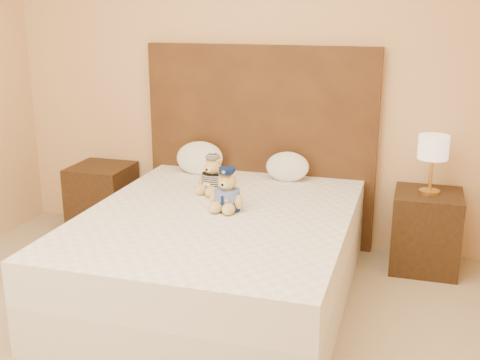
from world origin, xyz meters
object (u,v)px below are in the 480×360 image
at_px(nightstand_left, 103,199).
at_px(nightstand_right, 426,231).
at_px(pillow_left, 200,156).
at_px(pillow_right, 287,165).
at_px(teddy_police, 227,189).
at_px(teddy_prisoner, 213,175).
at_px(bed, 218,254).
at_px(lamp, 433,150).

xyz_separation_m(nightstand_left, nightstand_right, (2.50, 0.00, 0.00)).
distance_m(pillow_left, pillow_right, 0.68).
bearing_deg(nightstand_right, teddy_police, -148.83).
relative_size(teddy_police, teddy_prisoner, 1.05).
distance_m(bed, pillow_left, 1.01).
distance_m(lamp, teddy_police, 1.42).
distance_m(nightstand_right, lamp, 0.57).
bearing_deg(nightstand_right, lamp, 180.00).
distance_m(lamp, pillow_left, 1.68).
bearing_deg(bed, nightstand_left, 147.38).
distance_m(bed, nightstand_left, 1.48).
bearing_deg(nightstand_left, nightstand_right, 0.00).
bearing_deg(lamp, pillow_right, 178.27).
bearing_deg(lamp, pillow_left, 178.97).
height_order(nightstand_left, lamp, lamp).
bearing_deg(teddy_prisoner, teddy_police, -39.25).
xyz_separation_m(teddy_prisoner, pillow_left, (-0.26, 0.45, 0.00)).
relative_size(teddy_police, pillow_right, 0.86).
xyz_separation_m(nightstand_right, pillow_left, (-1.67, 0.03, 0.40)).
bearing_deg(pillow_left, teddy_prisoner, -59.62).
relative_size(teddy_prisoner, pillow_right, 0.81).
relative_size(teddy_police, pillow_left, 0.74).
xyz_separation_m(teddy_police, teddy_prisoner, (-0.20, 0.31, -0.01)).
relative_size(teddy_prisoner, pillow_left, 0.70).
relative_size(bed, pillow_right, 6.33).
relative_size(nightstand_left, teddy_prisoner, 2.14).
height_order(nightstand_left, pillow_right, pillow_right).
bearing_deg(teddy_police, nightstand_left, 157.73).
distance_m(nightstand_right, teddy_police, 1.47).
xyz_separation_m(teddy_prisoner, pillow_right, (0.41, 0.45, -0.02)).
height_order(lamp, pillow_right, lamp).
bearing_deg(pillow_left, pillow_right, 0.00).
distance_m(nightstand_left, teddy_prisoner, 1.24).
relative_size(lamp, teddy_police, 1.48).
bearing_deg(nightstand_left, pillow_left, 2.07).
distance_m(bed, pillow_right, 0.95).
height_order(bed, pillow_right, pillow_right).
height_order(bed, teddy_police, teddy_police).
bearing_deg(nightstand_left, bed, -32.62).
distance_m(nightstand_left, pillow_right, 1.56).
bearing_deg(teddy_police, nightstand_right, 38.36).
distance_m(nightstand_right, pillow_left, 1.72).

